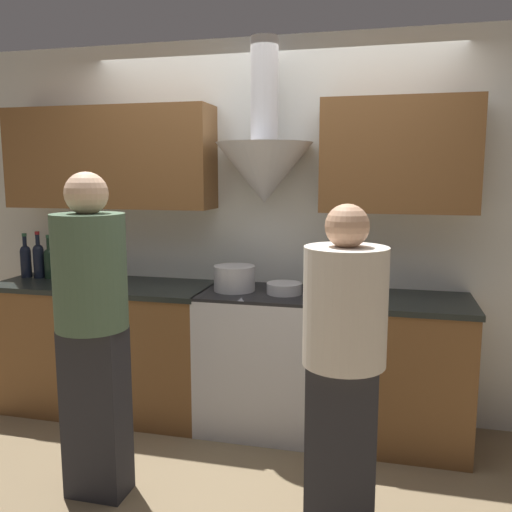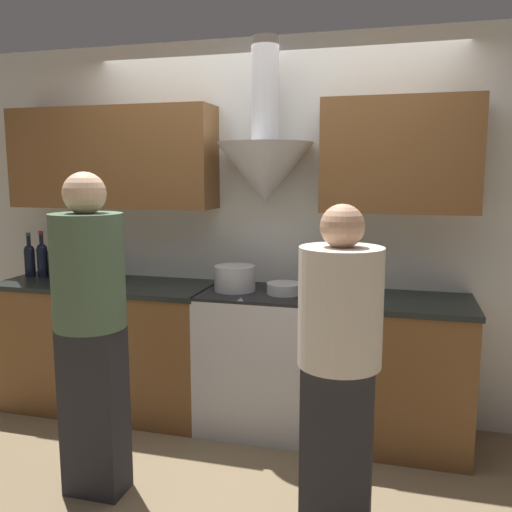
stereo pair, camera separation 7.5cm
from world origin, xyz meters
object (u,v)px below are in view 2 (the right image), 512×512
object	(u,v)px
person_foreground_right	(339,361)
wine_bottle_4	(77,261)
orange_fruit	(370,291)
wine_bottle_1	(42,258)
wine_bottle_3	(66,260)
mixing_bowl	(284,288)
person_foreground_left	(91,322)
wine_bottle_0	(30,258)
stove_range	(260,359)
wine_bottle_2	(53,260)
stock_pot	(235,278)

from	to	relation	value
person_foreground_right	wine_bottle_4	bearing A→B (deg)	152.39
orange_fruit	wine_bottle_1	bearing A→B (deg)	178.85
wine_bottle_3	mixing_bowl	bearing A→B (deg)	-3.34
person_foreground_left	wine_bottle_0	bearing A→B (deg)	138.07
wine_bottle_3	wine_bottle_4	xyz separation A→B (m)	(0.09, 0.01, -0.00)
wine_bottle_0	person_foreground_left	xyz separation A→B (m)	(1.16, -1.04, -0.13)
stove_range	mixing_bowl	size ratio (longest dim) A/B	4.08
wine_bottle_2	wine_bottle_1	bearing A→B (deg)	-177.98
orange_fruit	mixing_bowl	bearing A→B (deg)	-175.12
stock_pot	mixing_bowl	world-z (taller)	stock_pot
wine_bottle_4	stock_pot	world-z (taller)	wine_bottle_4
person_foreground_right	orange_fruit	bearing A→B (deg)	85.76
wine_bottle_4	person_foreground_right	distance (m)	2.31
wine_bottle_4	orange_fruit	bearing A→B (deg)	-1.57
mixing_bowl	orange_fruit	size ratio (longest dim) A/B	3.17
wine_bottle_4	person_foreground_left	distance (m)	1.31
stock_pot	mixing_bowl	bearing A→B (deg)	-2.43
orange_fruit	wine_bottle_3	bearing A→B (deg)	178.66
wine_bottle_0	orange_fruit	xyz separation A→B (m)	(2.51, -0.05, -0.10)
wine_bottle_4	wine_bottle_3	bearing A→B (deg)	-176.11
stock_pot	wine_bottle_4	bearing A→B (deg)	175.87
mixing_bowl	orange_fruit	bearing A→B (deg)	4.88
stove_range	person_foreground_left	size ratio (longest dim) A/B	0.54
wine_bottle_3	orange_fruit	size ratio (longest dim) A/B	4.61
wine_bottle_1	wine_bottle_3	distance (m)	0.20
stove_range	wine_bottle_3	xyz separation A→B (m)	(-1.50, 0.07, 0.59)
wine_bottle_0	person_foreground_right	world-z (taller)	person_foreground_right
wine_bottle_2	wine_bottle_4	size ratio (longest dim) A/B	0.97
wine_bottle_1	wine_bottle_2	distance (m)	0.09
wine_bottle_0	stock_pot	world-z (taller)	wine_bottle_0
wine_bottle_3	stove_range	bearing A→B (deg)	-2.69
orange_fruit	wine_bottle_4	bearing A→B (deg)	178.43
wine_bottle_0	wine_bottle_3	size ratio (longest dim) A/B	0.99
wine_bottle_1	wine_bottle_2	world-z (taller)	wine_bottle_1
mixing_bowl	stove_range	bearing A→B (deg)	170.97
wine_bottle_3	orange_fruit	bearing A→B (deg)	-1.34
person_foreground_right	mixing_bowl	bearing A→B (deg)	115.69
wine_bottle_2	stock_pot	world-z (taller)	wine_bottle_2
orange_fruit	stock_pot	bearing A→B (deg)	-177.94
wine_bottle_1	stock_pot	distance (m)	1.53
wine_bottle_1	wine_bottle_4	xyz separation A→B (m)	(0.29, 0.01, -0.01)
wine_bottle_1	wine_bottle_3	world-z (taller)	wine_bottle_1
stove_range	wine_bottle_0	size ratio (longest dim) A/B	2.82
stock_pot	mixing_bowl	distance (m)	0.34
wine_bottle_2	person_foreground_left	world-z (taller)	person_foreground_left
wine_bottle_1	wine_bottle_4	size ratio (longest dim) A/B	1.04
person_foreground_right	wine_bottle_3	bearing A→B (deg)	153.58
mixing_bowl	wine_bottle_4	bearing A→B (deg)	176.23
wine_bottle_3	wine_bottle_2	bearing A→B (deg)	179.95
mixing_bowl	person_foreground_right	xyz separation A→B (m)	(0.46, -0.96, -0.11)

